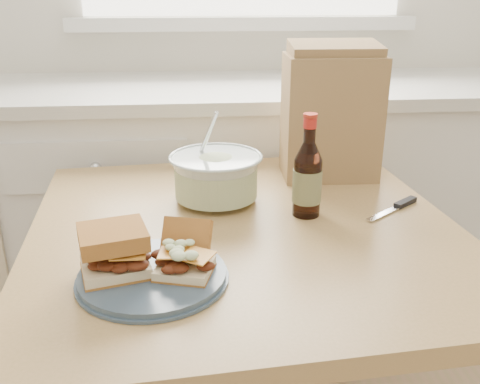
{
  "coord_description": "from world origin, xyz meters",
  "views": [
    {
      "loc": [
        -0.2,
        -0.16,
        1.27
      ],
      "look_at": [
        -0.11,
        0.89,
        0.85
      ],
      "focal_mm": 40.0,
      "sensor_mm": 36.0,
      "label": 1
    }
  ],
  "objects": [
    {
      "name": "plate",
      "position": [
        -0.28,
        0.68,
        0.78
      ],
      "size": [
        0.26,
        0.26,
        0.02
      ],
      "primitive_type": "cylinder",
      "color": "#3B4E60",
      "rests_on": "dining_table"
    },
    {
      "name": "knife",
      "position": [
        0.28,
        0.96,
        0.78
      ],
      "size": [
        0.16,
        0.12,
        0.01
      ],
      "rotation": [
        0.0,
        0.0,
        0.64
      ],
      "color": "silver",
      "rests_on": "dining_table"
    },
    {
      "name": "paper_bag",
      "position": [
        0.16,
        1.2,
        0.93
      ],
      "size": [
        0.25,
        0.17,
        0.32
      ],
      "primitive_type": "cube",
      "rotation": [
        0.0,
        0.0,
        -0.03
      ],
      "color": "#A0784D",
      "rests_on": "dining_table"
    },
    {
      "name": "sandwich_right",
      "position": [
        -0.23,
        0.69,
        0.82
      ],
      "size": [
        0.11,
        0.15,
        0.08
      ],
      "rotation": [
        0.0,
        0.0,
        -0.28
      ],
      "color": "beige",
      "rests_on": "plate"
    },
    {
      "name": "dining_table",
      "position": [
        -0.1,
        0.89,
        0.66
      ],
      "size": [
        1.0,
        1.0,
        0.77
      ],
      "rotation": [
        0.0,
        0.0,
        0.08
      ],
      "color": "tan",
      "rests_on": "ground"
    },
    {
      "name": "beer_bottle",
      "position": [
        0.05,
        0.94,
        0.86
      ],
      "size": [
        0.07,
        0.07,
        0.24
      ],
      "rotation": [
        0.0,
        0.0,
        -0.15
      ],
      "color": "black",
      "rests_on": "dining_table"
    },
    {
      "name": "sandwich_left",
      "position": [
        -0.35,
        0.68,
        0.83
      ],
      "size": [
        0.14,
        0.13,
        0.08
      ],
      "rotation": [
        0.0,
        0.0,
        0.26
      ],
      "color": "beige",
      "rests_on": "plate"
    },
    {
      "name": "cabinet_run",
      "position": [
        -0.0,
        1.7,
        0.47
      ],
      "size": [
        2.5,
        0.64,
        0.94
      ],
      "color": "white",
      "rests_on": "ground"
    },
    {
      "name": "coleslaw_bowl",
      "position": [
        -0.15,
        1.04,
        0.83
      ],
      "size": [
        0.22,
        0.22,
        0.22
      ],
      "color": "silver",
      "rests_on": "dining_table"
    }
  ]
}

